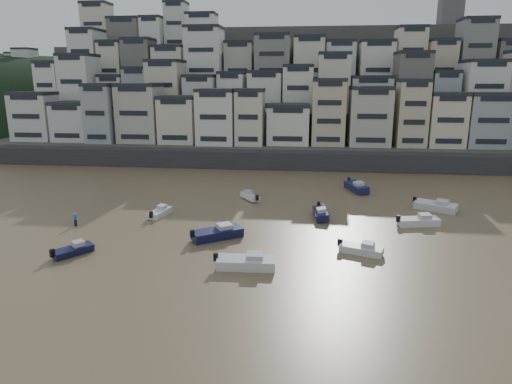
# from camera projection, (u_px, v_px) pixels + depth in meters

# --- Properties ---
(ground) EXTENTS (400.00, 400.00, 0.00)m
(ground) POSITION_uv_depth(u_px,v_px,m) (58.00, 359.00, 29.62)
(ground) COLOR olive
(ground) RESTS_ON ground
(harbor_wall) EXTENTS (140.00, 3.00, 3.50)m
(harbor_wall) POSITION_uv_depth(u_px,v_px,m) (279.00, 161.00, 90.68)
(harbor_wall) COLOR #38383A
(harbor_wall) RESTS_ON ground
(hillside) EXTENTS (141.04, 66.00, 50.00)m
(hillside) POSITION_uv_depth(u_px,v_px,m) (306.00, 95.00, 125.79)
(hillside) COLOR #4C4C47
(hillside) RESTS_ON ground
(headland) EXTENTS (216.00, 135.00, 53.33)m
(headland) POSITION_uv_depth(u_px,v_px,m) (11.00, 127.00, 170.35)
(headland) COLOR black
(headland) RESTS_ON ground
(boat_a) EXTENTS (6.21, 2.24, 1.67)m
(boat_a) POSITION_uv_depth(u_px,v_px,m) (246.00, 261.00, 43.37)
(boat_a) COLOR silver
(boat_a) RESTS_ON ground
(boat_b) EXTENTS (5.09, 3.18, 1.32)m
(boat_b) POSITION_uv_depth(u_px,v_px,m) (361.00, 248.00, 47.15)
(boat_b) COLOR silver
(boat_b) RESTS_ON ground
(boat_c) EXTENTS (6.43, 5.41, 1.74)m
(boat_c) POSITION_uv_depth(u_px,v_px,m) (217.00, 231.00, 51.52)
(boat_c) COLOR #13153D
(boat_c) RESTS_ON ground
(boat_d) EXTENTS (5.78, 2.92, 1.51)m
(boat_d) POSITION_uv_depth(u_px,v_px,m) (419.00, 220.00, 56.19)
(boat_d) COLOR silver
(boat_d) RESTS_ON ground
(boat_e) EXTENTS (2.30, 5.65, 1.50)m
(boat_e) POSITION_uv_depth(u_px,v_px,m) (321.00, 212.00, 59.34)
(boat_e) COLOR #12163A
(boat_e) RESTS_ON ground
(boat_f) EXTENTS (2.39, 4.93, 1.29)m
(boat_f) POSITION_uv_depth(u_px,v_px,m) (160.00, 211.00, 60.14)
(boat_f) COLOR silver
(boat_f) RESTS_ON ground
(boat_g) EXTENTS (6.28, 4.79, 1.66)m
(boat_g) POSITION_uv_depth(u_px,v_px,m) (436.00, 205.00, 62.41)
(boat_g) COLOR silver
(boat_g) RESTS_ON ground
(boat_h) EXTENTS (3.81, 4.57, 1.24)m
(boat_h) POSITION_uv_depth(u_px,v_px,m) (250.00, 196.00, 68.15)
(boat_h) COLOR silver
(boat_h) RESTS_ON ground
(boat_i) EXTENTS (4.08, 6.89, 1.79)m
(boat_i) POSITION_uv_depth(u_px,v_px,m) (356.00, 186.00, 73.36)
(boat_i) COLOR #161A46
(boat_i) RESTS_ON ground
(boat_j) EXTENTS (3.79, 4.52, 1.22)m
(boat_j) POSITION_uv_depth(u_px,v_px,m) (73.00, 249.00, 46.90)
(boat_j) COLOR #13173B
(boat_j) RESTS_ON ground
(person_blue) EXTENTS (0.44, 0.44, 1.74)m
(person_blue) POSITION_uv_depth(u_px,v_px,m) (75.00, 219.00, 56.04)
(person_blue) COLOR blue
(person_blue) RESTS_ON ground
(person_pink) EXTENTS (0.44, 0.44, 1.74)m
(person_pink) POSITION_uv_depth(u_px,v_px,m) (323.00, 209.00, 60.28)
(person_pink) COLOR beige
(person_pink) RESTS_ON ground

